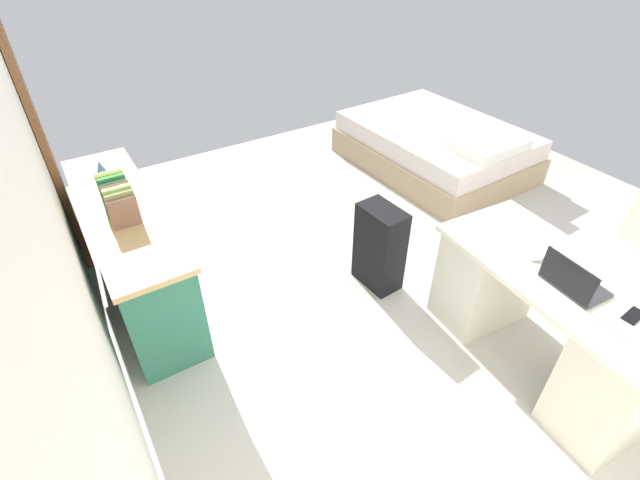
% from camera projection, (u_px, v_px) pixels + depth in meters
% --- Properties ---
extents(ground_plane, '(5.66, 5.66, 0.00)m').
position_uv_depth(ground_plane, '(408.00, 263.00, 3.81)').
color(ground_plane, beige).
extents(wall_back, '(4.66, 0.10, 2.58)m').
position_uv_depth(wall_back, '(43.00, 218.00, 2.05)').
color(wall_back, white).
rests_on(wall_back, ground_plane).
extents(door_wooden, '(0.88, 0.05, 2.04)m').
position_uv_depth(door_wooden, '(39.00, 131.00, 3.45)').
color(door_wooden, brown).
rests_on(door_wooden, ground_plane).
extents(desk, '(1.49, 0.77, 0.75)m').
position_uv_depth(desk, '(546.00, 319.00, 2.78)').
color(desk, silver).
rests_on(desk, ground_plane).
extents(office_chair, '(0.59, 0.59, 0.94)m').
position_uv_depth(office_chair, '(621.00, 265.00, 3.14)').
color(office_chair, black).
rests_on(office_chair, ground_plane).
extents(credenza, '(1.80, 0.48, 0.77)m').
position_uv_depth(credenza, '(133.00, 251.00, 3.31)').
color(credenza, '#2D7056').
rests_on(credenza, ground_plane).
extents(bed, '(1.94, 1.46, 0.58)m').
position_uv_depth(bed, '(435.00, 147.00, 5.00)').
color(bed, tan).
rests_on(bed, ground_plane).
extents(suitcase_black, '(0.37, 0.24, 0.67)m').
position_uv_depth(suitcase_black, '(380.00, 247.00, 3.43)').
color(suitcase_black, black).
rests_on(suitcase_black, ground_plane).
extents(laptop, '(0.33, 0.24, 0.21)m').
position_uv_depth(laptop, '(572.00, 282.00, 2.45)').
color(laptop, '#333338').
rests_on(laptop, desk).
extents(computer_mouse, '(0.07, 0.10, 0.03)m').
position_uv_depth(computer_mouse, '(537.00, 257.00, 2.67)').
color(computer_mouse, white).
rests_on(computer_mouse, desk).
extents(cell_phone_near_laptop, '(0.08, 0.14, 0.01)m').
position_uv_depth(cell_phone_near_laptop, '(634.00, 316.00, 2.31)').
color(cell_phone_near_laptop, black).
rests_on(cell_phone_near_laptop, desk).
extents(book_row, '(0.36, 0.17, 0.24)m').
position_uv_depth(book_row, '(118.00, 199.00, 2.93)').
color(book_row, '#845C49').
rests_on(book_row, credenza).
extents(figurine_small, '(0.08, 0.08, 0.11)m').
position_uv_depth(figurine_small, '(101.00, 167.00, 3.39)').
color(figurine_small, '#4C7FBF').
rests_on(figurine_small, credenza).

